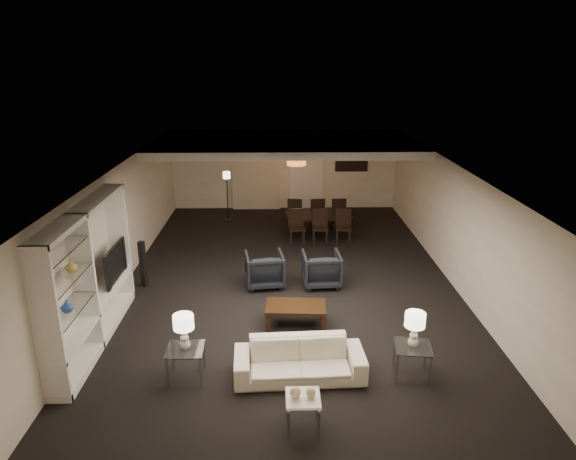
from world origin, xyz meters
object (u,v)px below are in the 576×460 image
(side_table_left, at_px, (186,363))
(chair_nl, at_px, (297,227))
(pendant_light, at_px, (296,161))
(armchair_left, at_px, (265,269))
(vase_amber, at_px, (71,266))
(chair_nm, at_px, (320,227))
(sofa, at_px, (299,360))
(floor_speaker, at_px, (143,264))
(dining_table, at_px, (318,225))
(side_table_right, at_px, (411,361))
(floor_lamp, at_px, (227,196))
(marble_table, at_px, (303,411))
(chair_fm, at_px, (317,213))
(chair_fl, at_px, (295,213))
(table_lamp_right, at_px, (414,330))
(chair_fr, at_px, (338,213))
(coffee_table, at_px, (296,315))
(vase_blue, at_px, (67,306))
(armchair_right, at_px, (321,269))
(table_lamp_left, at_px, (184,332))
(television, at_px, (109,263))
(chair_nr, at_px, (343,227))

(side_table_left, relative_size, chair_nl, 0.59)
(pendant_light, distance_m, armchair_left, 4.28)
(vase_amber, distance_m, chair_nm, 6.90)
(sofa, bearing_deg, floor_speaker, 130.47)
(dining_table, distance_m, chair_nm, 0.67)
(side_table_right, height_order, floor_lamp, floor_lamp)
(marble_table, relative_size, chair_fm, 0.49)
(sofa, relative_size, chair_fl, 2.16)
(table_lamp_right, xyz_separation_m, chair_fr, (-0.32, 7.12, -0.32))
(coffee_table, height_order, floor_lamp, floor_lamp)
(chair_fl, relative_size, chair_fr, 1.00)
(marble_table, distance_m, chair_fr, 8.34)
(pendant_light, bearing_deg, side_table_right, -78.27)
(armchair_left, distance_m, vase_blue, 4.31)
(pendant_light, distance_m, chair_nl, 2.02)
(sofa, height_order, vase_blue, vase_blue)
(side_table_right, relative_size, chair_fm, 0.59)
(armchair_right, bearing_deg, side_table_right, 104.53)
(dining_table, xyz_separation_m, floor_lamp, (-2.57, 1.44, 0.43))
(armchair_right, relative_size, marble_table, 1.79)
(coffee_table, relative_size, chair_nl, 1.18)
(armchair_left, distance_m, floor_speaker, 2.55)
(coffee_table, bearing_deg, chair_fr, 76.00)
(sofa, relative_size, marble_table, 4.37)
(coffee_table, xyz_separation_m, chair_fm, (0.78, 5.52, 0.26))
(armchair_right, distance_m, dining_table, 3.17)
(vase_amber, relative_size, dining_table, 0.11)
(table_lamp_left, relative_size, marble_table, 1.24)
(vase_blue, distance_m, dining_table, 7.64)
(marble_table, height_order, dining_table, dining_table)
(coffee_table, relative_size, floor_speaker, 1.07)
(television, bearing_deg, armchair_left, -64.93)
(side_table_right, bearing_deg, table_lamp_right, 0.00)
(chair_nl, height_order, chair_nm, same)
(vase_blue, distance_m, chair_nl, 6.76)
(television, height_order, chair_nm, television)
(marble_table, distance_m, dining_table, 7.61)
(pendant_light, relative_size, floor_lamp, 0.35)
(side_table_left, distance_m, vase_amber, 2.26)
(chair_nr, bearing_deg, armchair_right, -103.52)
(table_lamp_left, bearing_deg, armchair_left, 71.57)
(armchair_right, xyz_separation_m, table_lamp_left, (-2.30, -3.30, 0.41))
(armchair_right, xyz_separation_m, floor_speaker, (-3.75, 0.02, 0.14))
(chair_fl, bearing_deg, marble_table, 96.08)
(side_table_right, xyz_separation_m, floor_lamp, (-3.49, 7.91, 0.48))
(vase_amber, bearing_deg, armchair_left, 45.32)
(sofa, bearing_deg, chair_nr, 73.73)
(armchair_right, relative_size, vase_blue, 4.24)
(chair_nl, relative_size, chair_nm, 1.00)
(armchair_left, height_order, marble_table, armchair_left)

